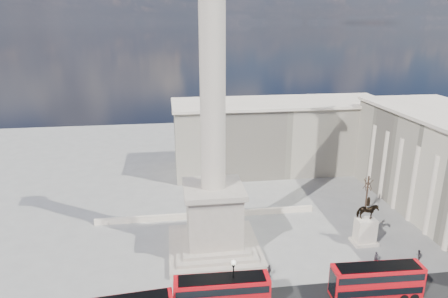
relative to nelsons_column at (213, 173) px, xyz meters
The scene contains 12 objects.
ground 13.85m from the nelsons_column, 90.00° to the right, with size 180.00×180.00×0.00m, color gray.
nelsons_column is the anchor object (origin of this frame).
balustrade_wall 16.55m from the nelsons_column, 90.00° to the left, with size 40.00×0.60×1.10m, color beige.
building_northeast 40.57m from the nelsons_column, 60.26° to the left, with size 51.00×17.00×16.60m.
red_bus_b 17.46m from the nelsons_column, 92.31° to the right, with size 11.74×3.04×4.73m.
red_bus_c 26.28m from the nelsons_column, 36.35° to the right, with size 11.78×3.18×4.74m.
victorian_lamp 16.60m from the nelsons_column, 86.92° to the right, with size 0.61×0.61×7.14m.
equestrian_statue 26.36m from the nelsons_column, ahead, with size 3.92×2.94×8.18m.
bare_tree_far 31.92m from the nelsons_column, 17.02° to the left, with size 1.86×1.86×7.61m.
pedestrian_walking 27.18m from the nelsons_column, 16.77° to the right, with size 0.69×0.45×1.89m, color #282226.
pedestrian_standing 33.26m from the nelsons_column, 13.16° to the right, with size 0.79×0.62×1.63m, color #282226.
pedestrian_crossing 15.96m from the nelsons_column, 48.98° to the right, with size 1.07×0.44×1.82m, color #282226.
Camera 1 is at (-6.11, -49.80, 34.11)m, focal length 32.00 mm.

